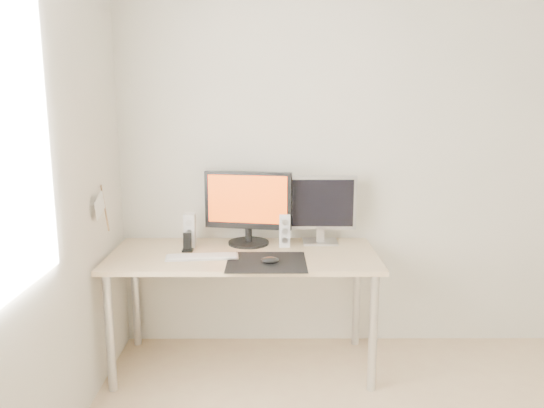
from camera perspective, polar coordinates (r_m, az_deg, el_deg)
name	(u,v)px	position (r m, az deg, el deg)	size (l,w,h in m)	color
wall_back	(388,160)	(3.54, 12.38, 4.66)	(3.50, 3.50, 0.00)	white
mousepad	(266,262)	(3.02, -0.60, -6.27)	(0.45, 0.40, 0.00)	black
mouse	(270,260)	(2.99, -0.22, -6.07)	(0.10, 0.06, 0.04)	black
desk	(244,265)	(3.22, -3.08, -6.62)	(1.60, 0.70, 0.73)	#D1B587
main_monitor	(248,205)	(3.33, -2.59, -0.13)	(0.55, 0.30, 0.47)	black
second_monitor	(321,206)	(3.37, 5.26, -0.25)	(0.45, 0.16, 0.43)	silver
speaker_left	(190,230)	(3.34, -8.82, -2.83)	(0.07, 0.08, 0.21)	white
speaker_right	(284,230)	(3.32, 1.35, -2.78)	(0.07, 0.08, 0.21)	silver
keyboard	(202,257)	(3.12, -7.53, -5.64)	(0.43, 0.16, 0.02)	silver
phone_dock	(187,246)	(3.26, -9.08, -4.46)	(0.06, 0.06, 0.12)	black
pennant	(101,206)	(3.13, -17.88, -0.21)	(0.01, 0.23, 0.29)	#A57F54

